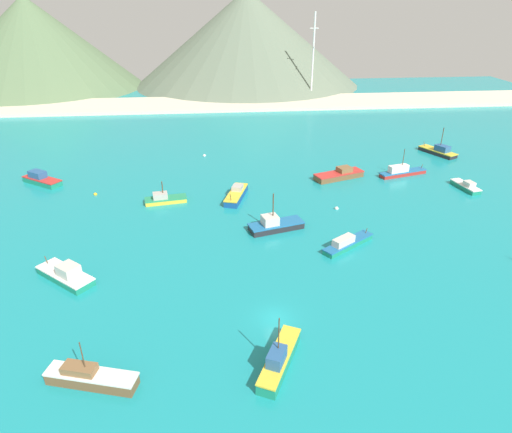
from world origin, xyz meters
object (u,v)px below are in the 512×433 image
at_px(fishing_boat_8, 439,151).
at_px(buoy_2, 204,156).
at_px(fishing_boat_1, 466,186).
at_px(fishing_boat_11, 275,225).
at_px(buoy_1, 337,209).
at_px(fishing_boat_0, 66,274).
at_px(fishing_boat_7, 401,172).
at_px(fishing_boat_2, 165,199).
at_px(fishing_boat_13, 279,359).
at_px(fishing_boat_10, 90,377).
at_px(fishing_boat_9, 339,175).
at_px(radio_tower, 313,57).
at_px(fishing_boat_6, 236,194).
at_px(fishing_boat_3, 347,243).
at_px(fishing_boat_12, 41,179).
at_px(buoy_0, 95,194).

xyz_separation_m(fishing_boat_8, buoy_2, (-57.82, 4.15, -0.74)).
relative_size(fishing_boat_1, fishing_boat_11, 0.74).
height_order(fishing_boat_8, buoy_1, fishing_boat_8).
distance_m(fishing_boat_0, fishing_boat_7, 70.13).
distance_m(fishing_boat_8, fishing_boat_11, 57.61).
bearing_deg(fishing_boat_0, fishing_boat_7, 28.89).
bearing_deg(fishing_boat_2, fishing_boat_0, -114.46).
relative_size(fishing_boat_8, fishing_boat_13, 1.08).
xyz_separation_m(fishing_boat_10, buoy_1, (35.25, 37.53, -0.74)).
bearing_deg(fishing_boat_0, fishing_boat_10, -67.97).
bearing_deg(buoy_1, fishing_boat_10, -133.20).
distance_m(fishing_boat_9, fishing_boat_10, 65.98).
bearing_deg(radio_tower, fishing_boat_13, -103.26).
height_order(fishing_boat_7, fishing_boat_11, fishing_boat_11).
height_order(fishing_boat_1, fishing_boat_8, fishing_boat_8).
bearing_deg(buoy_1, fishing_boat_6, 159.66).
distance_m(fishing_boat_1, fishing_boat_8, 22.19).
height_order(fishing_boat_13, buoy_1, fishing_boat_13).
bearing_deg(fishing_boat_10, fishing_boat_3, 35.80).
bearing_deg(buoy_1, fishing_boat_3, -98.30).
relative_size(fishing_boat_1, fishing_boat_12, 0.79).
relative_size(fishing_boat_1, fishing_boat_2, 0.89).
bearing_deg(buoy_1, fishing_boat_0, -156.66).
bearing_deg(radio_tower, buoy_0, -126.07).
xyz_separation_m(fishing_boat_8, buoy_0, (-79.03, -17.48, -0.74)).
distance_m(buoy_0, radio_tower, 104.15).
relative_size(fishing_boat_3, buoy_1, 12.66).
xyz_separation_m(buoy_0, buoy_2, (21.21, 21.63, 0.00)).
bearing_deg(fishing_boat_2, fishing_boat_10, -94.58).
relative_size(fishing_boat_0, fishing_boat_1, 1.27).
xyz_separation_m(fishing_boat_8, fishing_boat_12, (-91.55, -10.29, 0.07)).
bearing_deg(fishing_boat_12, fishing_boat_7, -2.06).
xyz_separation_m(fishing_boat_8, buoy_1, (-33.30, -28.41, -0.74)).
height_order(fishing_boat_8, radio_tower, radio_tower).
distance_m(fishing_boat_3, fishing_boat_11, 12.46).
height_order(buoy_0, buoy_2, buoy_2).
bearing_deg(buoy_2, fishing_boat_12, -156.82).
distance_m(fishing_boat_6, buoy_0, 27.97).
height_order(fishing_boat_10, fishing_boat_13, fishing_boat_13).
relative_size(fishing_boat_3, radio_tower, 0.31).
height_order(fishing_boat_12, buoy_2, fishing_boat_12).
bearing_deg(fishing_boat_11, fishing_boat_2, 146.66).
relative_size(buoy_0, radio_tower, 0.02).
bearing_deg(fishing_boat_11, buoy_0, 152.15).
bearing_deg(fishing_boat_11, buoy_1, 28.38).
height_order(fishing_boat_2, buoy_0, fishing_boat_2).
bearing_deg(fishing_boat_3, fishing_boat_0, -173.05).
bearing_deg(fishing_boat_7, radio_tower, 92.59).
bearing_deg(buoy_0, fishing_boat_9, 4.70).
xyz_separation_m(fishing_boat_2, fishing_boat_7, (50.22, 9.30, 0.17)).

